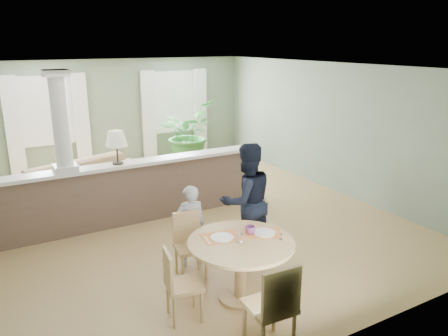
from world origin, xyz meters
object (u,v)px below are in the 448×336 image
dining_table (241,253)px  child_person (190,226)px  chair_near (274,304)px  chair_side (178,282)px  sofa (88,183)px  houseplant (187,133)px  man_person (247,201)px  chair_far_man (254,228)px  chair_far_boy (189,242)px

dining_table → child_person: 1.11m
chair_near → chair_side: size_ratio=1.17×
sofa → houseplant: houseplant is taller
chair_near → man_person: (0.91, 1.96, 0.31)m
sofa → chair_far_man: chair_far_man is taller
chair_far_man → chair_near: 2.00m
houseplant → dining_table: size_ratio=1.27×
dining_table → chair_far_boy: 0.92m
chair_far_boy → chair_side: (-0.54, -0.87, -0.01)m
houseplant → chair_side: (-2.90, -6.00, -0.35)m
chair_far_boy → houseplant: bearing=73.7°
houseplant → chair_side: bearing=-115.8°
chair_near → man_person: 2.18m
dining_table → child_person: size_ratio=1.09×
chair_side → child_person: (0.68, 1.11, 0.12)m
dining_table → chair_side: dining_table is taller
chair_far_boy → man_person: 1.06m
sofa → man_person: size_ratio=1.58×
chair_side → child_person: bearing=-22.0°
chair_far_boy → child_person: 0.30m
dining_table → child_person: (-0.17, 1.10, -0.03)m
chair_far_man → chair_side: 1.73m
sofa → chair_near: bearing=-100.8°
houseplant → man_person: size_ratio=0.95×
sofa → child_person: child_person is taller
chair_side → sofa: bearing=9.8°
chair_near → child_person: size_ratio=0.85×
chair_far_boy → chair_side: bearing=-113.7°
chair_near → chair_far_boy: bearing=-84.6°
child_person → man_person: 0.90m
chair_far_boy → man_person: (0.99, 0.10, 0.38)m
chair_far_boy → chair_near: bearing=-79.4°
houseplant → child_person: houseplant is taller
chair_far_boy → man_person: man_person is taller
dining_table → chair_far_boy: (-0.30, 0.86, -0.14)m
dining_table → man_person: man_person is taller
chair_side → chair_far_man: bearing=-53.7°
chair_far_boy → chair_side: size_ratio=1.02×
sofa → chair_far_boy: (0.55, -3.56, 0.09)m
chair_far_boy → chair_near: chair_near is taller
dining_table → houseplant: bearing=71.1°
houseplant → dining_table: houseplant is taller
dining_table → child_person: bearing=98.6°
chair_near → child_person: 2.10m
chair_near → man_person: bearing=-111.8°
chair_far_boy → child_person: (0.14, 0.24, 0.11)m
chair_far_man → chair_side: chair_far_man is taller
sofa → chair_near: size_ratio=2.70×
sofa → chair_far_man: size_ratio=3.03×
houseplant → chair_side: 6.68m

